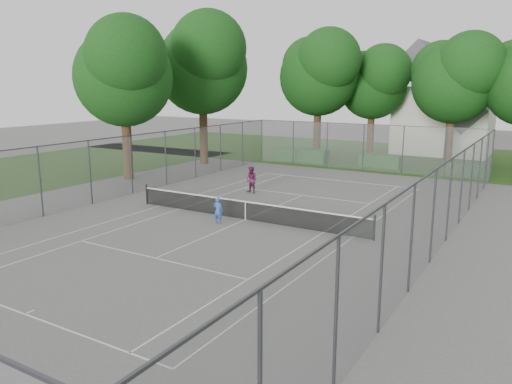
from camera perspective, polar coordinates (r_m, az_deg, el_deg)
The scene contains 16 objects.
ground at distance 24.27m, azimuth -1.22°, elevation -3.20°, with size 120.00×120.00×0.00m, color #5E5B59.
grass_far at distance 47.91m, azimuth 15.59°, elevation 4.01°, with size 60.00×20.00×0.00m, color #214212.
court_markings at distance 24.27m, azimuth -1.22°, elevation -3.18°, with size 11.03×23.83×0.01m.
tennis_net at distance 24.14m, azimuth -1.22°, elevation -2.03°, with size 12.87×0.10×1.10m.
perimeter_fence at distance 23.86m, azimuth -1.23°, elevation 1.00°, with size 18.08×34.08×3.52m.
tree_far_left at distance 44.62m, azimuth 7.25°, elevation 13.64°, with size 7.74×7.07×11.13m.
tree_far_midleft at distance 47.12m, azimuth 13.31°, elevation 12.34°, with size 6.92×6.32×9.95m.
tree_far_midright at distance 42.04m, azimuth 21.81°, elevation 12.24°, with size 7.19×6.57×10.34m.
tree_side_back at distance 41.27m, azimuth -6.15°, elevation 14.69°, with size 8.39×7.66×12.06m.
tree_side_front at distance 35.22m, azimuth -14.93°, elevation 13.43°, with size 7.54×6.89×10.84m.
hedge_left at distance 42.78m, azimuth 5.33°, elevation 4.22°, with size 4.44×1.33×1.11m, color #1B4E19.
hedge_mid at distance 40.77m, azimuth 13.95°, elevation 3.46°, with size 3.24×0.92×1.02m, color #1B4E19.
hedge_right at distance 39.11m, azimuth 22.64°, elevation 2.40°, with size 2.89×1.06×0.87m, color #1B4E19.
house at distance 50.55m, azimuth 20.75°, elevation 8.85°, with size 8.36×6.48×10.41m.
girl_player at distance 23.56m, azimuth -4.36°, elevation -2.10°, with size 0.47×0.31×1.28m, color #305DB5.
woman_player at distance 30.05m, azimuth -0.52°, elevation 1.39°, with size 0.79×0.61×1.62m, color #632149.
Camera 1 is at (12.47, -19.81, 6.43)m, focal length 35.00 mm.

